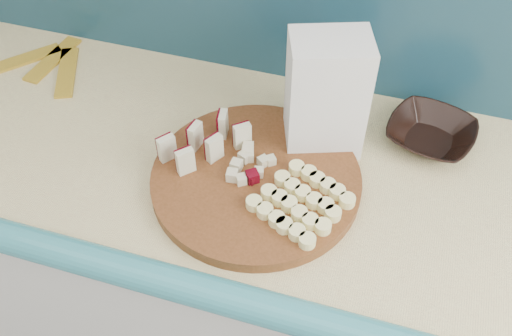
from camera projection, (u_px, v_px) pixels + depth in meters
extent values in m
cube|color=silver|center=(182.00, 265.00, 1.52)|extent=(2.20, 0.60, 0.88)
cube|color=#D9BE7F|center=(161.00, 146.00, 1.18)|extent=(2.20, 0.60, 0.03)
cube|color=teal|center=(91.00, 265.00, 0.99)|extent=(2.20, 0.06, 0.03)
cylinder|color=#4D2A10|center=(256.00, 179.00, 1.08)|extent=(0.53, 0.53, 0.02)
cube|color=beige|center=(167.00, 148.00, 1.08)|extent=(0.03, 0.04, 0.05)
cube|color=#4D0510|center=(164.00, 146.00, 1.08)|extent=(0.02, 0.03, 0.05)
cube|color=beige|center=(196.00, 136.00, 1.10)|extent=(0.03, 0.04, 0.05)
cube|color=#4D0510|center=(193.00, 134.00, 1.11)|extent=(0.02, 0.03, 0.05)
cube|color=beige|center=(223.00, 124.00, 1.12)|extent=(0.03, 0.04, 0.05)
cube|color=#4D0510|center=(220.00, 122.00, 1.13)|extent=(0.02, 0.03, 0.05)
cube|color=beige|center=(186.00, 161.00, 1.06)|extent=(0.03, 0.04, 0.05)
cube|color=#4D0510|center=(182.00, 159.00, 1.06)|extent=(0.02, 0.03, 0.05)
cube|color=beige|center=(215.00, 148.00, 1.08)|extent=(0.03, 0.04, 0.05)
cube|color=#4D0510|center=(211.00, 146.00, 1.08)|extent=(0.02, 0.03, 0.05)
cube|color=beige|center=(242.00, 136.00, 1.10)|extent=(0.03, 0.04, 0.05)
cube|color=#4D0510|center=(239.00, 134.00, 1.11)|extent=(0.02, 0.03, 0.05)
cube|color=beige|center=(250.00, 168.00, 1.07)|extent=(0.02, 0.02, 0.02)
cube|color=beige|center=(255.00, 167.00, 1.07)|extent=(0.02, 0.02, 0.02)
cube|color=#4D0510|center=(259.00, 162.00, 1.08)|extent=(0.02, 0.02, 0.02)
cube|color=beige|center=(250.00, 162.00, 1.08)|extent=(0.02, 0.02, 0.02)
cube|color=beige|center=(249.00, 158.00, 1.09)|extent=(0.02, 0.02, 0.02)
cube|color=beige|center=(242.00, 156.00, 1.09)|extent=(0.02, 0.02, 0.02)
cube|color=beige|center=(242.00, 162.00, 1.08)|extent=(0.02, 0.02, 0.02)
cube|color=beige|center=(236.00, 164.00, 1.08)|extent=(0.02, 0.02, 0.02)
cube|color=#4D0510|center=(232.00, 169.00, 1.07)|extent=(0.02, 0.02, 0.02)
cube|color=beige|center=(241.00, 170.00, 1.07)|extent=(0.02, 0.02, 0.02)
cube|color=beige|center=(244.00, 174.00, 1.06)|extent=(0.02, 0.02, 0.02)
cube|color=beige|center=(248.00, 168.00, 1.07)|extent=(0.02, 0.02, 0.02)
cylinder|color=#FFF39B|center=(255.00, 205.00, 1.01)|extent=(0.03, 0.03, 0.02)
cylinder|color=#FFF39B|center=(265.00, 212.00, 1.00)|extent=(0.03, 0.03, 0.02)
cylinder|color=#FFF39B|center=(275.00, 219.00, 0.99)|extent=(0.03, 0.03, 0.02)
cylinder|color=#FFF39B|center=(286.00, 226.00, 0.98)|extent=(0.03, 0.03, 0.02)
cylinder|color=#FFF39B|center=(296.00, 234.00, 0.97)|extent=(0.03, 0.03, 0.02)
cylinder|color=#FFF39B|center=(307.00, 241.00, 0.96)|extent=(0.03, 0.03, 0.02)
cylinder|color=#FFF39B|center=(269.00, 192.00, 1.03)|extent=(0.03, 0.03, 0.02)
cylinder|color=#FFF39B|center=(279.00, 198.00, 1.02)|extent=(0.03, 0.03, 0.02)
cylinder|color=#FFF39B|center=(290.00, 205.00, 1.01)|extent=(0.03, 0.03, 0.02)
cylinder|color=#FFF39B|center=(300.00, 212.00, 1.00)|extent=(0.03, 0.03, 0.02)
cylinder|color=#FFF39B|center=(311.00, 220.00, 0.99)|extent=(0.03, 0.03, 0.02)
cylinder|color=#FFF39B|center=(322.00, 227.00, 0.98)|extent=(0.03, 0.03, 0.02)
cylinder|color=#FFF39B|center=(283.00, 179.00, 1.05)|extent=(0.03, 0.03, 0.02)
cylinder|color=#FFF39B|center=(293.00, 186.00, 1.04)|extent=(0.03, 0.03, 0.02)
cylinder|color=#FFF39B|center=(304.00, 192.00, 1.03)|extent=(0.03, 0.03, 0.02)
cylinder|color=#FFF39B|center=(314.00, 199.00, 1.02)|extent=(0.03, 0.03, 0.02)
cylinder|color=#FFF39B|center=(325.00, 206.00, 1.01)|extent=(0.03, 0.03, 0.02)
cylinder|color=#FFF39B|center=(336.00, 213.00, 1.00)|extent=(0.03, 0.03, 0.02)
cylinder|color=#FFF39B|center=(297.00, 167.00, 1.07)|extent=(0.03, 0.03, 0.02)
cylinder|color=#FFF39B|center=(307.00, 174.00, 1.06)|extent=(0.03, 0.03, 0.02)
cylinder|color=#FFF39B|center=(317.00, 180.00, 1.05)|extent=(0.03, 0.03, 0.02)
cylinder|color=#FFF39B|center=(327.00, 187.00, 1.04)|extent=(0.03, 0.03, 0.02)
cylinder|color=#FFF39B|center=(338.00, 193.00, 1.03)|extent=(0.03, 0.03, 0.02)
cylinder|color=#FFF39B|center=(349.00, 200.00, 1.02)|extent=(0.03, 0.03, 0.02)
imported|color=black|center=(430.00, 134.00, 1.15)|extent=(0.21, 0.21, 0.04)
cube|color=silver|center=(326.00, 96.00, 1.07)|extent=(0.17, 0.15, 0.25)
cube|color=gold|center=(23.00, 60.00, 1.34)|extent=(0.15, 0.16, 0.01)
cube|color=gold|center=(53.00, 59.00, 1.34)|extent=(0.06, 0.18, 0.01)
cube|color=gold|center=(67.00, 72.00, 1.31)|extent=(0.11, 0.18, 0.01)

